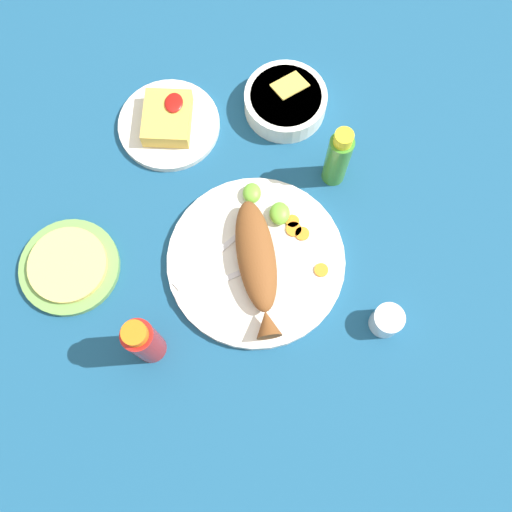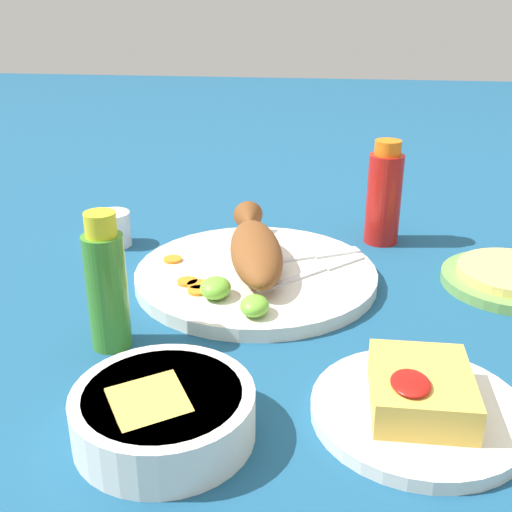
# 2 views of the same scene
# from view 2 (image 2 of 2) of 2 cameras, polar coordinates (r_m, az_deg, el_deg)

# --- Properties ---
(ground_plane) EXTENTS (4.00, 4.00, 0.00)m
(ground_plane) POSITION_cam_2_polar(r_m,az_deg,el_deg) (0.88, 0.00, -2.26)
(ground_plane) COLOR navy
(main_plate) EXTENTS (0.33, 0.33, 0.02)m
(main_plate) POSITION_cam_2_polar(r_m,az_deg,el_deg) (0.88, 0.00, -1.73)
(main_plate) COLOR silver
(main_plate) RESTS_ON ground_plane
(fried_fish) EXTENTS (0.26, 0.11, 0.05)m
(fried_fish) POSITION_cam_2_polar(r_m,az_deg,el_deg) (0.88, -0.08, 0.71)
(fried_fish) COLOR brown
(fried_fish) RESTS_ON main_plate
(fork_near) EXTENTS (0.10, 0.17, 0.00)m
(fork_near) POSITION_cam_2_polar(r_m,az_deg,el_deg) (0.92, 4.66, -0.06)
(fork_near) COLOR silver
(fork_near) RESTS_ON main_plate
(fork_far) EXTENTS (0.14, 0.14, 0.00)m
(fork_far) POSITION_cam_2_polar(r_m,az_deg,el_deg) (0.88, 5.65, -1.24)
(fork_far) COLOR silver
(fork_far) RESTS_ON main_plate
(carrot_slice_near) EXTENTS (0.03, 0.03, 0.00)m
(carrot_slice_near) POSITION_cam_2_polar(r_m,az_deg,el_deg) (0.91, -7.42, -0.30)
(carrot_slice_near) COLOR orange
(carrot_slice_near) RESTS_ON main_plate
(carrot_slice_mid) EXTENTS (0.03, 0.03, 0.00)m
(carrot_slice_mid) POSITION_cam_2_polar(r_m,az_deg,el_deg) (0.84, -6.12, -2.29)
(carrot_slice_mid) COLOR orange
(carrot_slice_mid) RESTS_ON main_plate
(carrot_slice_far) EXTENTS (0.03, 0.03, 0.00)m
(carrot_slice_far) POSITION_cam_2_polar(r_m,az_deg,el_deg) (0.83, -5.15, -2.59)
(carrot_slice_far) COLOR orange
(carrot_slice_far) RESTS_ON main_plate
(carrot_slice_extra) EXTENTS (0.03, 0.03, 0.00)m
(carrot_slice_extra) POSITION_cam_2_polar(r_m,az_deg,el_deg) (0.82, -5.19, -3.08)
(carrot_slice_extra) COLOR orange
(carrot_slice_extra) RESTS_ON main_plate
(lime_wedge_main) EXTENTS (0.05, 0.04, 0.02)m
(lime_wedge_main) POSITION_cam_2_polar(r_m,az_deg,el_deg) (0.80, -3.62, -2.84)
(lime_wedge_main) COLOR #6BB233
(lime_wedge_main) RESTS_ON main_plate
(lime_wedge_side) EXTENTS (0.04, 0.03, 0.02)m
(lime_wedge_side) POSITION_cam_2_polar(r_m,az_deg,el_deg) (0.76, -0.12, -4.45)
(lime_wedge_side) COLOR #6BB233
(lime_wedge_side) RESTS_ON main_plate
(hot_sauce_bottle_red) EXTENTS (0.05, 0.05, 0.16)m
(hot_sauce_bottle_red) POSITION_cam_2_polar(r_m,az_deg,el_deg) (1.01, 11.31, 5.32)
(hot_sauce_bottle_red) COLOR #B21914
(hot_sauce_bottle_red) RESTS_ON ground_plane
(hot_sauce_bottle_green) EXTENTS (0.05, 0.05, 0.16)m
(hot_sauce_bottle_green) POSITION_cam_2_polar(r_m,az_deg,el_deg) (0.72, -13.14, -2.58)
(hot_sauce_bottle_green) COLOR #3D8428
(hot_sauce_bottle_green) RESTS_ON ground_plane
(salt_cup) EXTENTS (0.05, 0.05, 0.05)m
(salt_cup) POSITION_cam_2_polar(r_m,az_deg,el_deg) (1.02, -12.57, 2.20)
(salt_cup) COLOR silver
(salt_cup) RESTS_ON ground_plane
(side_plate_fries) EXTENTS (0.20, 0.20, 0.01)m
(side_plate_fries) POSITION_cam_2_polar(r_m,az_deg,el_deg) (0.64, 14.23, -13.22)
(side_plate_fries) COLOR silver
(side_plate_fries) RESTS_ON ground_plane
(fries_pile) EXTENTS (0.11, 0.09, 0.04)m
(fries_pile) POSITION_cam_2_polar(r_m,az_deg,el_deg) (0.63, 14.43, -11.37)
(fries_pile) COLOR gold
(fries_pile) RESTS_ON side_plate_fries
(guacamole_bowl) EXTENTS (0.17, 0.17, 0.06)m
(guacamole_bowl) POSITION_cam_2_polar(r_m,az_deg,el_deg) (0.60, -8.21, -13.49)
(guacamole_bowl) COLOR white
(guacamole_bowl) RESTS_ON ground_plane
(tortilla_plate) EXTENTS (0.19, 0.19, 0.01)m
(tortilla_plate) POSITION_cam_2_polar(r_m,az_deg,el_deg) (0.94, 21.73, -2.08)
(tortilla_plate) COLOR #6B9E4C
(tortilla_plate) RESTS_ON ground_plane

